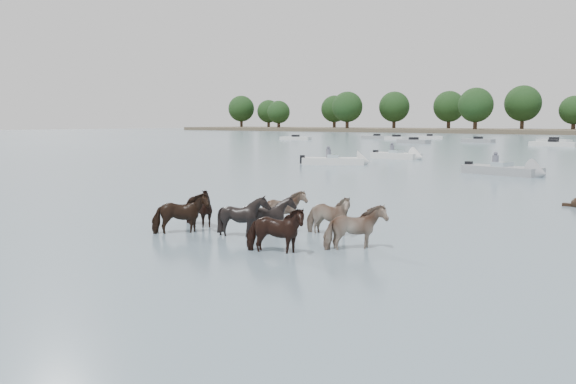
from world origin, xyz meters
The scene contains 8 objects.
ground centered at (0.00, 0.00, 0.00)m, with size 400.00×400.00×0.00m, color slate.
shoreline centered at (-70.00, 150.00, 0.50)m, with size 160.00×30.00×1.00m, color #4C4233.
pony_herd centered at (0.89, 1.85, 0.47)m, with size 6.91×4.30×1.30m.
swimming_pony centered at (6.07, 13.11, 0.10)m, with size 0.72×0.44×0.44m.
motorboat_a centered at (-12.38, 26.06, 0.23)m, with size 4.89×3.99×1.92m.
motorboat_b centered at (0.05, 24.71, 0.23)m, with size 5.18×2.61×1.92m.
motorboat_f centered at (-11.97, 34.40, 0.23)m, with size 4.62×1.78×1.92m.
treeline centered at (-71.62, 152.12, 7.07)m, with size 145.22×24.83×12.57m.
Camera 1 is at (11.38, -10.33, 3.07)m, focal length 37.98 mm.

